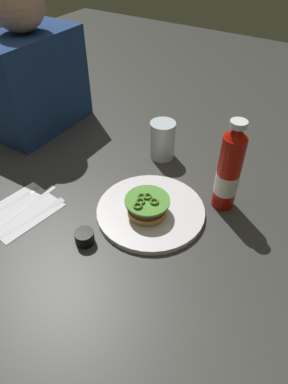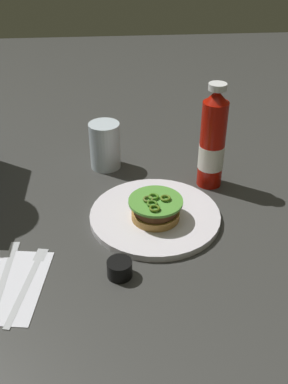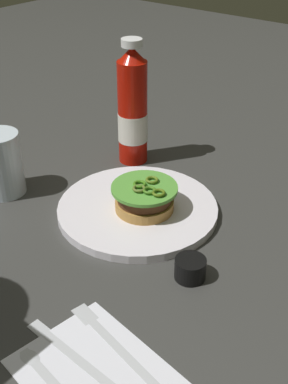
{
  "view_description": "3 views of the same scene",
  "coord_description": "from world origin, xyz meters",
  "px_view_note": "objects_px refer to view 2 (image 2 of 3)",
  "views": [
    {
      "loc": [
        -0.64,
        -0.35,
        0.64
      ],
      "look_at": [
        -0.09,
        -0.01,
        0.06
      ],
      "focal_mm": 31.54,
      "sensor_mm": 36.0,
      "label": 1
    },
    {
      "loc": [
        -0.87,
        0.06,
        0.59
      ],
      "look_at": [
        -0.08,
        -0.01,
        0.07
      ],
      "focal_mm": 41.46,
      "sensor_mm": 36.0,
      "label": 2
    },
    {
      "loc": [
        -0.56,
        0.53,
        0.5
      ],
      "look_at": [
        -0.14,
        0.01,
        0.08
      ],
      "focal_mm": 46.18,
      "sensor_mm": 36.0,
      "label": 3
    }
  ],
  "objects_px": {
    "dinner_plate": "(155,216)",
    "butter_knife": "(5,273)",
    "burger_sandwich": "(156,209)",
    "condiment_cup": "(120,269)",
    "ketchup_bottle": "(212,143)",
    "fork_utensil": "(30,277)",
    "water_glass": "(105,146)",
    "napkin": "(2,285)"
  },
  "relations": [
    {
      "from": "burger_sandwich",
      "to": "dinner_plate",
      "type": "bearing_deg",
      "value": -3.32
    },
    {
      "from": "water_glass",
      "to": "condiment_cup",
      "type": "xyz_separation_m",
      "value": [
        -0.41,
        -0.02,
        -0.04
      ]
    },
    {
      "from": "burger_sandwich",
      "to": "napkin",
      "type": "xyz_separation_m",
      "value": [
        -0.16,
        0.3,
        -0.04
      ]
    },
    {
      "from": "fork_utensil",
      "to": "burger_sandwich",
      "type": "bearing_deg",
      "value": -59.29
    },
    {
      "from": "dinner_plate",
      "to": "ketchup_bottle",
      "type": "bearing_deg",
      "value": -47.95
    },
    {
      "from": "dinner_plate",
      "to": "water_glass",
      "type": "xyz_separation_m",
      "value": [
        0.24,
        0.1,
        0.05
      ]
    },
    {
      "from": "fork_utensil",
      "to": "butter_knife",
      "type": "bearing_deg",
      "value": 72.83
    },
    {
      "from": "dinner_plate",
      "to": "ketchup_bottle",
      "type": "xyz_separation_m",
      "value": [
        0.13,
        -0.15,
        0.11
      ]
    },
    {
      "from": "fork_utensil",
      "to": "butter_knife",
      "type": "relative_size",
      "value": 0.93
    },
    {
      "from": "napkin",
      "to": "dinner_plate",
      "type": "bearing_deg",
      "value": -59.31
    },
    {
      "from": "water_glass",
      "to": "fork_utensil",
      "type": "bearing_deg",
      "value": 160.17
    },
    {
      "from": "condiment_cup",
      "to": "napkin",
      "type": "distance_m",
      "value": 0.22
    },
    {
      "from": "burger_sandwich",
      "to": "condiment_cup",
      "type": "xyz_separation_m",
      "value": [
        -0.15,
        0.08,
        -0.02
      ]
    },
    {
      "from": "fork_utensil",
      "to": "ketchup_bottle",
      "type": "bearing_deg",
      "value": -53.19
    },
    {
      "from": "burger_sandwich",
      "to": "ketchup_bottle",
      "type": "distance_m",
      "value": 0.22
    },
    {
      "from": "water_glass",
      "to": "napkin",
      "type": "height_order",
      "value": "water_glass"
    },
    {
      "from": "ketchup_bottle",
      "to": "fork_utensil",
      "type": "distance_m",
      "value": 0.51
    },
    {
      "from": "water_glass",
      "to": "condiment_cup",
      "type": "relative_size",
      "value": 2.56
    },
    {
      "from": "dinner_plate",
      "to": "butter_knife",
      "type": "distance_m",
      "value": 0.33
    },
    {
      "from": "condiment_cup",
      "to": "water_glass",
      "type": "bearing_deg",
      "value": 2.77
    },
    {
      "from": "fork_utensil",
      "to": "butter_knife",
      "type": "distance_m",
      "value": 0.05
    },
    {
      "from": "ketchup_bottle",
      "to": "water_glass",
      "type": "bearing_deg",
      "value": 66.71
    },
    {
      "from": "burger_sandwich",
      "to": "condiment_cup",
      "type": "height_order",
      "value": "burger_sandwich"
    },
    {
      "from": "burger_sandwich",
      "to": "water_glass",
      "type": "distance_m",
      "value": 0.28
    },
    {
      "from": "water_glass",
      "to": "butter_knife",
      "type": "distance_m",
      "value": 0.44
    },
    {
      "from": "ketchup_bottle",
      "to": "water_glass",
      "type": "height_order",
      "value": "ketchup_bottle"
    },
    {
      "from": "dinner_plate",
      "to": "fork_utensil",
      "type": "distance_m",
      "value": 0.3
    },
    {
      "from": "fork_utensil",
      "to": "butter_knife",
      "type": "height_order",
      "value": "same"
    },
    {
      "from": "fork_utensil",
      "to": "dinner_plate",
      "type": "bearing_deg",
      "value": -56.66
    },
    {
      "from": "ketchup_bottle",
      "to": "butter_knife",
      "type": "distance_m",
      "value": 0.54
    },
    {
      "from": "fork_utensil",
      "to": "water_glass",
      "type": "bearing_deg",
      "value": -19.83
    },
    {
      "from": "burger_sandwich",
      "to": "butter_knife",
      "type": "xyz_separation_m",
      "value": [
        -0.13,
        0.3,
        -0.03
      ]
    },
    {
      "from": "dinner_plate",
      "to": "water_glass",
      "type": "height_order",
      "value": "water_glass"
    },
    {
      "from": "condiment_cup",
      "to": "fork_utensil",
      "type": "xyz_separation_m",
      "value": [
        0.01,
        0.17,
        -0.01
      ]
    },
    {
      "from": "napkin",
      "to": "fork_utensil",
      "type": "xyz_separation_m",
      "value": [
        0.01,
        -0.05,
        0.0
      ]
    },
    {
      "from": "dinner_plate",
      "to": "napkin",
      "type": "bearing_deg",
      "value": 120.69
    },
    {
      "from": "condiment_cup",
      "to": "butter_knife",
      "type": "xyz_separation_m",
      "value": [
        0.02,
        0.21,
        -0.01
      ]
    },
    {
      "from": "burger_sandwich",
      "to": "ketchup_bottle",
      "type": "height_order",
      "value": "ketchup_bottle"
    },
    {
      "from": "dinner_plate",
      "to": "burger_sandwich",
      "type": "distance_m",
      "value": 0.04
    },
    {
      "from": "napkin",
      "to": "condiment_cup",
      "type": "bearing_deg",
      "value": -88.04
    },
    {
      "from": "water_glass",
      "to": "fork_utensil",
      "type": "xyz_separation_m",
      "value": [
        -0.41,
        0.15,
        -0.06
      ]
    },
    {
      "from": "dinner_plate",
      "to": "fork_utensil",
      "type": "xyz_separation_m",
      "value": [
        -0.17,
        0.25,
        -0.0
      ]
    }
  ]
}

